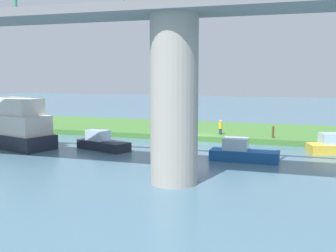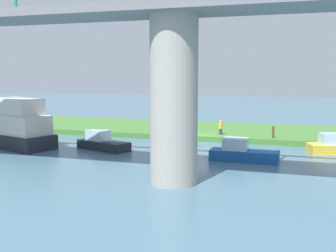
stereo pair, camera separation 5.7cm
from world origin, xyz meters
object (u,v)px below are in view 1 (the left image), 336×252
(person_on_bank, at_px, (221,127))
(pontoon_yellow, at_px, (102,143))
(bridge_pylon, at_px, (174,101))
(riverboat_paddlewheel, at_px, (12,127))
(motorboat_red, at_px, (242,153))
(mooring_post, at_px, (273,132))

(person_on_bank, xyz_separation_m, pontoon_yellow, (8.36, 8.08, -0.64))
(bridge_pylon, xyz_separation_m, person_on_bank, (0.42, -16.35, -3.53))
(bridge_pylon, distance_m, person_on_bank, 16.73)
(riverboat_paddlewheel, bearing_deg, pontoon_yellow, -171.97)
(riverboat_paddlewheel, bearing_deg, bridge_pylon, 156.96)
(motorboat_red, bearing_deg, mooring_post, -101.00)
(mooring_post, height_order, motorboat_red, motorboat_red)
(bridge_pylon, xyz_separation_m, motorboat_red, (-2.86, -7.45, -4.15))
(bridge_pylon, bearing_deg, motorboat_red, -111.01)
(motorboat_red, bearing_deg, riverboat_paddlewheel, 0.91)
(bridge_pylon, bearing_deg, person_on_bank, -88.51)
(bridge_pylon, relative_size, motorboat_red, 1.94)
(person_on_bank, bearing_deg, mooring_post, 172.74)
(person_on_bank, height_order, riverboat_paddlewheel, riverboat_paddlewheel)
(riverboat_paddlewheel, bearing_deg, motorboat_red, -179.09)
(mooring_post, distance_m, pontoon_yellow, 15.22)
(pontoon_yellow, relative_size, motorboat_red, 1.03)
(mooring_post, bearing_deg, motorboat_red, 79.00)
(mooring_post, height_order, riverboat_paddlewheel, riverboat_paddlewheel)
(bridge_pylon, distance_m, mooring_post, 16.76)
(motorboat_red, bearing_deg, bridge_pylon, 68.99)
(bridge_pylon, bearing_deg, riverboat_paddlewheel, -23.04)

